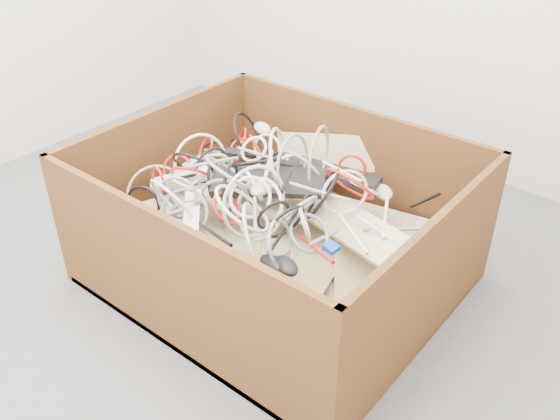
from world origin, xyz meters
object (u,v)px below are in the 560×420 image
Objects in this scene: power_strip_left at (188,177)px; vga_plug at (331,247)px; power_strip_right at (191,219)px; cardboard_box at (273,247)px.

vga_plug is at bearing -42.25° from power_strip_left.
power_strip_right reaches higher than vga_plug.
cardboard_box is at bearing 169.51° from vga_plug.
vga_plug is (0.32, -0.10, 0.20)m from cardboard_box.
power_strip_left reaches higher than vga_plug.
power_strip_right is 5.95× the size of vga_plug.
power_strip_right is (0.21, -0.18, -0.01)m from power_strip_left.
power_strip_left is 1.07× the size of power_strip_right.
power_strip_right is at bearing -152.01° from vga_plug.
power_strip_right is (-0.13, -0.28, 0.22)m from cardboard_box.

